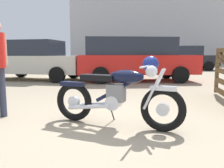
{
  "coord_description": "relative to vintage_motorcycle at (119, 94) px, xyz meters",
  "views": [
    {
      "loc": [
        0.21,
        -3.35,
        1.08
      ],
      "look_at": [
        0.02,
        0.88,
        0.53
      ],
      "focal_mm": 36.35,
      "sensor_mm": 36.0,
      "label": 1
    }
  ],
  "objects": [
    {
      "name": "industrial_building",
      "position": [
        4.7,
        30.71,
        4.86
      ],
      "size": [
        22.41,
        14.31,
        21.25
      ],
      "rotation": [
        0.0,
        0.0,
        -0.05
      ],
      "color": "#B2B2B7",
      "rests_on": "ground_plane"
    },
    {
      "name": "red_hatchback_near",
      "position": [
        -7.71,
        11.88,
        0.34
      ],
      "size": [
        4.33,
        2.2,
        1.67
      ],
      "rotation": [
        0.0,
        0.0,
        3.23
      ],
      "color": "black",
      "rests_on": "ground_plane"
    },
    {
      "name": "ground_plane",
      "position": [
        -0.16,
        -0.02,
        -0.49
      ],
      "size": [
        80.0,
        80.0,
        0.0
      ],
      "primitive_type": "plane",
      "color": "gray"
    },
    {
      "name": "silver_sedan_mid",
      "position": [
        4.57,
        12.99,
        0.34
      ],
      "size": [
        4.35,
        2.23,
        1.67
      ],
      "rotation": [
        0.0,
        0.0,
        3.05
      ],
      "color": "black",
      "rests_on": "ground_plane"
    },
    {
      "name": "white_estate_far",
      "position": [
        -0.43,
        10.65,
        0.43
      ],
      "size": [
        4.05,
        2.14,
        1.78
      ],
      "rotation": [
        0.0,
        0.0,
        3.04
      ],
      "color": "black",
      "rests_on": "ground_plane"
    },
    {
      "name": "blue_hatchback_right",
      "position": [
        0.54,
        5.92,
        0.45
      ],
      "size": [
        4.87,
        2.37,
        1.74
      ],
      "rotation": [
        0.0,
        0.0,
        0.11
      ],
      "color": "black",
      "rests_on": "ground_plane"
    },
    {
      "name": "dark_sedan_left",
      "position": [
        -3.62,
        6.21,
        0.34
      ],
      "size": [
        4.43,
        2.45,
        1.67
      ],
      "rotation": [
        0.0,
        0.0,
        -0.17
      ],
      "color": "black",
      "rests_on": "ground_plane"
    },
    {
      "name": "vintage_motorcycle",
      "position": [
        0.0,
        0.0,
        0.0
      ],
      "size": [
        2.0,
        0.85,
        1.07
      ],
      "rotation": [
        0.0,
        0.0,
        -0.34
      ],
      "color": "black",
      "rests_on": "ground_plane"
    }
  ]
}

